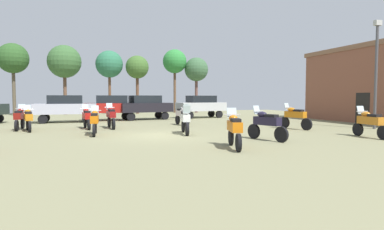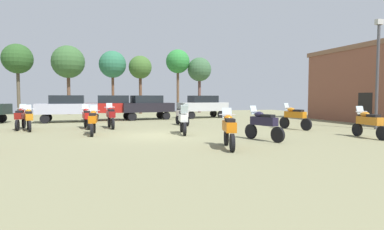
{
  "view_description": "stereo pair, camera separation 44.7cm",
  "coord_description": "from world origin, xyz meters",
  "px_view_note": "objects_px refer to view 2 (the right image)",
  "views": [
    {
      "loc": [
        -3.46,
        -15.03,
        1.89
      ],
      "look_at": [
        3.14,
        4.72,
        0.71
      ],
      "focal_mm": 29.58,
      "sensor_mm": 36.0,
      "label": 1
    },
    {
      "loc": [
        -3.03,
        -15.16,
        1.89
      ],
      "look_at": [
        3.14,
        4.72,
        0.71
      ],
      "focal_mm": 29.58,
      "sensor_mm": 36.0,
      "label": 2
    }
  ],
  "objects_px": {
    "motorcycle_11": "(229,129)",
    "motorcycle_12": "(111,116)",
    "motorcycle_6": "(182,115)",
    "tree_5": "(113,65)",
    "motorcycle_13": "(21,117)",
    "tree_4": "(178,62)",
    "motorcycle_3": "(263,124)",
    "lamp_post": "(378,68)",
    "motorcycle_10": "(93,121)",
    "motorcycle_2": "(295,117)",
    "car_2": "(67,107)",
    "car_5": "(203,105)",
    "motorcycle_4": "(183,120)",
    "motorcycle_1": "(369,122)",
    "motorcycle_7": "(29,118)",
    "car_3": "(147,106)",
    "car_1": "(113,106)",
    "tree_3": "(199,70)",
    "tree_1": "(140,68)"
  },
  "relations": [
    {
      "from": "motorcycle_6",
      "to": "tree_4",
      "type": "distance_m",
      "value": 17.98
    },
    {
      "from": "motorcycle_4",
      "to": "motorcycle_12",
      "type": "xyz_separation_m",
      "value": [
        -3.35,
        4.16,
        0.01
      ]
    },
    {
      "from": "motorcycle_6",
      "to": "motorcycle_10",
      "type": "xyz_separation_m",
      "value": [
        -5.64,
        -3.76,
        -0.0
      ]
    },
    {
      "from": "motorcycle_2",
      "to": "car_3",
      "type": "relative_size",
      "value": 0.48
    },
    {
      "from": "motorcycle_6",
      "to": "car_2",
      "type": "xyz_separation_m",
      "value": [
        -7.48,
        4.99,
        0.46
      ]
    },
    {
      "from": "tree_5",
      "to": "motorcycle_12",
      "type": "bearing_deg",
      "value": -93.7
    },
    {
      "from": "motorcycle_3",
      "to": "motorcycle_10",
      "type": "distance_m",
      "value": 8.26
    },
    {
      "from": "motorcycle_4",
      "to": "car_3",
      "type": "relative_size",
      "value": 0.49
    },
    {
      "from": "motorcycle_10",
      "to": "car_5",
      "type": "height_order",
      "value": "car_5"
    },
    {
      "from": "motorcycle_12",
      "to": "car_2",
      "type": "height_order",
      "value": "car_2"
    },
    {
      "from": "motorcycle_6",
      "to": "tree_1",
      "type": "distance_m",
      "value": 16.44
    },
    {
      "from": "tree_3",
      "to": "tree_4",
      "type": "distance_m",
      "value": 2.78
    },
    {
      "from": "motorcycle_13",
      "to": "motorcycle_1",
      "type": "bearing_deg",
      "value": -28.5
    },
    {
      "from": "motorcycle_3",
      "to": "lamp_post",
      "type": "xyz_separation_m",
      "value": [
        8.7,
        2.29,
        2.81
      ]
    },
    {
      "from": "car_1",
      "to": "car_2",
      "type": "distance_m",
      "value": 3.52
    },
    {
      "from": "tree_4",
      "to": "motorcycle_11",
      "type": "bearing_deg",
      "value": -100.7
    },
    {
      "from": "motorcycle_11",
      "to": "tree_5",
      "type": "bearing_deg",
      "value": 111.47
    },
    {
      "from": "motorcycle_1",
      "to": "tree_4",
      "type": "relative_size",
      "value": 0.28
    },
    {
      "from": "motorcycle_10",
      "to": "motorcycle_6",
      "type": "bearing_deg",
      "value": 37.61
    },
    {
      "from": "motorcycle_1",
      "to": "motorcycle_3",
      "type": "bearing_deg",
      "value": 177.93
    },
    {
      "from": "motorcycle_3",
      "to": "car_3",
      "type": "xyz_separation_m",
      "value": [
        -2.77,
        14.12,
        0.44
      ]
    },
    {
      "from": "motorcycle_2",
      "to": "car_1",
      "type": "height_order",
      "value": "car_1"
    },
    {
      "from": "motorcycle_11",
      "to": "motorcycle_12",
      "type": "bearing_deg",
      "value": 128.23
    },
    {
      "from": "tree_3",
      "to": "tree_4",
      "type": "xyz_separation_m",
      "value": [
        -2.58,
        0.46,
        0.92
      ]
    },
    {
      "from": "motorcycle_10",
      "to": "car_5",
      "type": "relative_size",
      "value": 0.47
    },
    {
      "from": "car_1",
      "to": "motorcycle_1",
      "type": "bearing_deg",
      "value": -143.3
    },
    {
      "from": "motorcycle_13",
      "to": "tree_4",
      "type": "xyz_separation_m",
      "value": [
        13.72,
        16.5,
        5.34
      ]
    },
    {
      "from": "motorcycle_6",
      "to": "car_5",
      "type": "height_order",
      "value": "car_5"
    },
    {
      "from": "tree_4",
      "to": "motorcycle_7",
      "type": "bearing_deg",
      "value": -126.97
    },
    {
      "from": "car_5",
      "to": "tree_5",
      "type": "distance_m",
      "value": 12.82
    },
    {
      "from": "tree_4",
      "to": "motorcycle_10",
      "type": "bearing_deg",
      "value": -115.43
    },
    {
      "from": "motorcycle_10",
      "to": "car_5",
      "type": "xyz_separation_m",
      "value": [
        9.42,
        10.44,
        0.46
      ]
    },
    {
      "from": "motorcycle_12",
      "to": "lamp_post",
      "type": "distance_m",
      "value": 15.84
    },
    {
      "from": "motorcycle_11",
      "to": "motorcycle_12",
      "type": "xyz_separation_m",
      "value": [
        -3.74,
        8.98,
        0.02
      ]
    },
    {
      "from": "motorcycle_1",
      "to": "car_1",
      "type": "distance_m",
      "value": 18.14
    },
    {
      "from": "motorcycle_10",
      "to": "motorcycle_2",
      "type": "bearing_deg",
      "value": 0.11
    },
    {
      "from": "motorcycle_13",
      "to": "car_5",
      "type": "bearing_deg",
      "value": 26.63
    },
    {
      "from": "lamp_post",
      "to": "motorcycle_4",
      "type": "bearing_deg",
      "value": 174.68
    },
    {
      "from": "motorcycle_7",
      "to": "car_3",
      "type": "xyz_separation_m",
      "value": [
        7.65,
        6.75,
        0.46
      ]
    },
    {
      "from": "motorcycle_12",
      "to": "motorcycle_4",
      "type": "bearing_deg",
      "value": -56.21
    },
    {
      "from": "motorcycle_4",
      "to": "motorcycle_12",
      "type": "distance_m",
      "value": 5.34
    },
    {
      "from": "motorcycle_12",
      "to": "car_3",
      "type": "height_order",
      "value": "car_3"
    },
    {
      "from": "tree_3",
      "to": "motorcycle_13",
      "type": "bearing_deg",
      "value": -135.45
    },
    {
      "from": "motorcycle_6",
      "to": "tree_5",
      "type": "height_order",
      "value": "tree_5"
    },
    {
      "from": "motorcycle_6",
      "to": "tree_3",
      "type": "relative_size",
      "value": 0.33
    },
    {
      "from": "motorcycle_13",
      "to": "tree_4",
      "type": "bearing_deg",
      "value": 51.02
    },
    {
      "from": "motorcycle_6",
      "to": "tree_5",
      "type": "bearing_deg",
      "value": -83.62
    },
    {
      "from": "motorcycle_12",
      "to": "motorcycle_2",
      "type": "bearing_deg",
      "value": -25.94
    },
    {
      "from": "motorcycle_2",
      "to": "tree_4",
      "type": "bearing_deg",
      "value": 77.53
    },
    {
      "from": "motorcycle_10",
      "to": "motorcycle_13",
      "type": "xyz_separation_m",
      "value": [
        -4.0,
        3.93,
        0.01
      ]
    }
  ]
}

